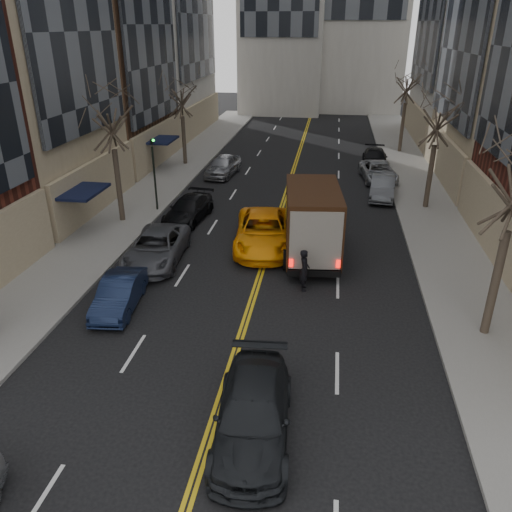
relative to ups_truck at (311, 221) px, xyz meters
The scene contains 18 objects.
sidewalk_left 14.96m from the ups_truck, 138.40° to the left, with size 4.00×66.00×0.15m, color slate.
sidewalk_right 12.15m from the ups_truck, 55.09° to the left, with size 4.00×66.00×0.15m, color slate.
tree_lf_mid 12.27m from the ups_truck, 165.28° to the left, with size 3.20×3.20×8.91m.
tree_lf_far 19.72m from the ups_truck, 124.52° to the left, with size 3.20×3.20×8.12m.
tree_rt_mid 11.22m from the ups_truck, 49.64° to the left, with size 3.20×3.20×8.32m.
tree_rt_far 24.33m from the ups_truck, 73.70° to the left, with size 3.20×3.20×9.11m.
traffic_signal 10.73m from the ups_truck, 152.91° to the left, with size 0.29×0.26×4.70m.
ups_truck is the anchor object (origin of this frame).
observer_sedan 12.31m from the ups_truck, 94.27° to the right, with size 2.39×5.16×1.46m.
taxi 2.66m from the ups_truck, 166.14° to the left, with size 2.78×6.03×1.68m, color #FF9B0A.
pedestrian 3.74m from the ups_truck, 91.17° to the right, with size 0.68×0.44×1.85m, color black.
parked_lf_b 9.66m from the ups_truck, 139.01° to the right, with size 1.36×3.89×1.28m, color #101933.
parked_lf_c 7.53m from the ups_truck, 165.39° to the right, with size 2.41×5.22×1.45m, color #494A50.
parked_lf_d 8.20m from the ups_truck, 152.69° to the left, with size 1.87×4.59×1.33m, color black.
parked_lf_e 15.17m from the ups_truck, 118.46° to the left, with size 1.80×4.47×1.52m, color #94969B.
parked_rt_a 10.55m from the ups_truck, 66.49° to the left, with size 1.49×4.26×1.40m, color #515459.
parked_rt_b 14.33m from the ups_truck, 72.96° to the left, with size 2.25×4.88×1.36m, color #A8ABB0.
parked_rt_c 18.21m from the ups_truck, 76.69° to the left, with size 1.90×4.68×1.36m, color black.
Camera 1 is at (2.86, -5.46, 10.36)m, focal length 35.00 mm.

